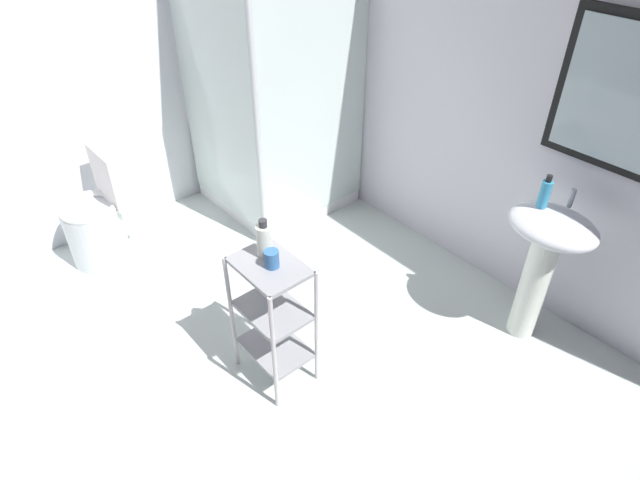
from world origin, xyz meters
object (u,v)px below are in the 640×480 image
storage_cart (273,312)px  shower_stall (273,153)px  pedestal_sink (544,252)px  toilet (101,217)px  lotion_bottle_white (264,240)px  rinse_cup (272,259)px  hand_soap_bottle (545,193)px

storage_cart → shower_stall: bearing=143.3°
pedestal_sink → toilet: size_ratio=1.07×
shower_stall → lotion_bottle_white: 1.59m
toilet → rinse_cup: rinse_cup is taller
hand_soap_bottle → rinse_cup: bearing=-114.3°
storage_cart → toilet: bearing=-170.3°
toilet → rinse_cup: 1.66m
shower_stall → toilet: size_ratio=2.63×
toilet → hand_soap_bottle: (2.14, 1.54, 0.57)m
shower_stall → storage_cart: bearing=-36.7°
hand_soap_bottle → storage_cart: bearing=-114.9°
shower_stall → rinse_cup: bearing=-36.2°
rinse_cup → storage_cart: bearing=-169.1°
shower_stall → hand_soap_bottle: (1.89, 0.31, 0.42)m
shower_stall → toilet: 1.26m
shower_stall → storage_cart: shower_stall is taller
pedestal_sink → hand_soap_bottle: size_ratio=4.51×
pedestal_sink → hand_soap_bottle: hand_soap_bottle is taller
storage_cart → rinse_cup: (0.02, 0.00, 0.35)m
toilet → rinse_cup: (1.57, 0.27, 0.47)m
toilet → rinse_cup: bearing=9.7°
pedestal_sink → storage_cart: (-0.68, -1.26, -0.14)m
shower_stall → hand_soap_bottle: 1.96m
pedestal_sink → lotion_bottle_white: lotion_bottle_white is taller
toilet → lotion_bottle_white: bearing=11.2°
shower_stall → rinse_cup: (1.31, -0.96, 0.32)m
shower_stall → toilet: shower_stall is taller
shower_stall → pedestal_sink: shower_stall is taller
toilet → hand_soap_bottle: hand_soap_bottle is taller
hand_soap_bottle → rinse_cup: size_ratio=2.08×
hand_soap_bottle → lotion_bottle_white: hand_soap_bottle is taller
storage_cart → hand_soap_bottle: hand_soap_bottle is taller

